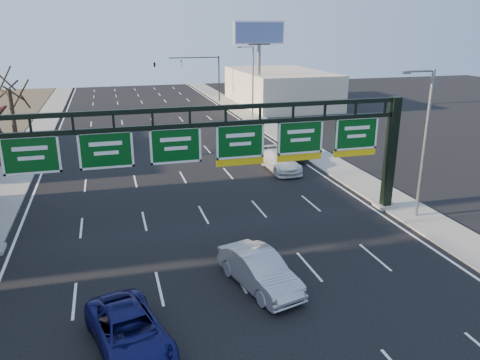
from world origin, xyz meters
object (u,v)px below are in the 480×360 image
object	(u,v)px
sign_gantry	(211,151)
car_white_wagon	(280,161)
car_silver_sedan	(259,270)
car_blue_suv	(129,331)

from	to	relation	value
sign_gantry	car_white_wagon	world-z (taller)	sign_gantry
car_silver_sedan	car_white_wagon	bearing A→B (deg)	52.08
car_blue_suv	car_white_wagon	size ratio (longest dim) A/B	0.95
sign_gantry	car_blue_suv	world-z (taller)	sign_gantry
car_white_wagon	car_silver_sedan	bearing A→B (deg)	-113.88
car_white_wagon	car_blue_suv	bearing A→B (deg)	-124.36
car_silver_sedan	car_blue_suv	bearing A→B (deg)	-169.05
car_silver_sedan	car_white_wagon	xyz separation A→B (m)	(7.29, 16.76, -0.04)
car_blue_suv	car_silver_sedan	distance (m)	6.53
sign_gantry	car_blue_suv	bearing A→B (deg)	-118.37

